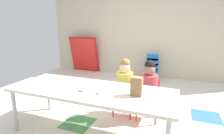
{
  "coord_description": "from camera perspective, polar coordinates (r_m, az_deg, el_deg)",
  "views": [
    {
      "loc": [
        0.86,
        -2.44,
        1.41
      ],
      "look_at": [
        0.04,
        -0.32,
        0.87
      ],
      "focal_mm": 28.03,
      "sensor_mm": 36.0,
      "label": 1
    }
  ],
  "objects": [
    {
      "name": "ground_plane",
      "position": [
        2.94,
        1.38,
        -15.48
      ],
      "size": [
        5.86,
        4.94,
        0.02
      ],
      "color": "silver"
    },
    {
      "name": "back_wall",
      "position": [
        4.99,
        11.27,
        10.82
      ],
      "size": [
        5.86,
        0.1,
        2.42
      ],
      "primitive_type": "cube",
      "color": "beige",
      "rests_on": "ground_plane"
    },
    {
      "name": "craft_table",
      "position": [
        2.29,
        -6.89,
        -8.18
      ],
      "size": [
        2.13,
        0.78,
        0.62
      ],
      "color": "beige",
      "rests_on": "ground_plane"
    },
    {
      "name": "seated_child_near_camera",
      "position": [
        2.74,
        4.17,
        -4.87
      ],
      "size": [
        0.32,
        0.32,
        0.92
      ],
      "color": "red",
      "rests_on": "ground_plane"
    },
    {
      "name": "seated_child_middle_seat",
      "position": [
        2.66,
        11.9,
        -5.68
      ],
      "size": [
        0.32,
        0.31,
        0.92
      ],
      "color": "red",
      "rests_on": "ground_plane"
    },
    {
      "name": "kid_chair_blue_stack",
      "position": [
        4.7,
        12.84,
        0.56
      ],
      "size": [
        0.32,
        0.3,
        0.68
      ],
      "color": "blue",
      "rests_on": "ground_plane"
    },
    {
      "name": "folded_activity_table",
      "position": [
        5.52,
        -9.05,
        4.1
      ],
      "size": [
        0.9,
        0.29,
        1.09
      ],
      "color": "red",
      "rests_on": "ground_plane"
    },
    {
      "name": "paper_bag_brown",
      "position": [
        2.04,
        8.05,
        -6.28
      ],
      "size": [
        0.13,
        0.09,
        0.22
      ],
      "primitive_type": "cube",
      "color": "#9E754C",
      "rests_on": "craft_table"
    },
    {
      "name": "paper_plate_near_edge",
      "position": [
        2.09,
        -3.67,
        -8.81
      ],
      "size": [
        0.18,
        0.18,
        0.01
      ],
      "primitive_type": "cylinder",
      "color": "white",
      "rests_on": "craft_table"
    },
    {
      "name": "donut_powdered_on_plate",
      "position": [
        2.08,
        -3.68,
        -8.29
      ],
      "size": [
        0.12,
        0.12,
        0.03
      ],
      "primitive_type": "torus",
      "color": "white",
      "rests_on": "craft_table"
    },
    {
      "name": "donut_powdered_loose",
      "position": [
        2.22,
        -9.2,
        -7.18
      ],
      "size": [
        0.12,
        0.12,
        0.04
      ],
      "primitive_type": "torus",
      "color": "white",
      "rests_on": "craft_table"
    }
  ]
}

